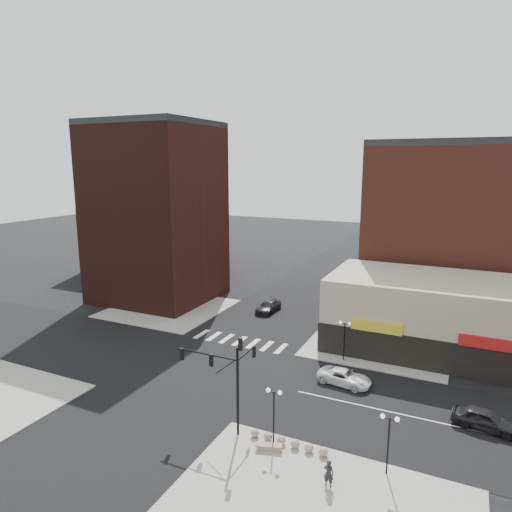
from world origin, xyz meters
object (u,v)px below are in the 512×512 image
at_px(traffic_signal, 228,369).
at_px(street_lamp_se_a, 274,402).
at_px(street_lamp_se_b, 389,430).
at_px(street_lamp_ne, 345,331).
at_px(dark_sedan_north, 268,307).
at_px(dark_sedan_east, 485,419).
at_px(stone_bench, 269,447).
at_px(white_suv, 345,377).
at_px(pedestrian, 329,473).

relative_size(traffic_signal, street_lamp_se_a, 1.87).
height_order(street_lamp_se_b, street_lamp_ne, same).
height_order(street_lamp_se_b, dark_sedan_north, street_lamp_se_b).
xyz_separation_m(street_lamp_se_b, dark_sedan_east, (5.88, 8.60, -2.48)).
relative_size(traffic_signal, dark_sedan_north, 1.52).
distance_m(street_lamp_se_a, street_lamp_ne, 16.03).
distance_m(street_lamp_se_a, dark_sedan_east, 16.51).
relative_size(street_lamp_se_a, stone_bench, 2.13).
bearing_deg(dark_sedan_east, white_suv, 84.18).
relative_size(street_lamp_ne, pedestrian, 2.30).
xyz_separation_m(street_lamp_se_a, street_lamp_ne, (1.00, 16.00, 0.00)).
bearing_deg(pedestrian, stone_bench, -17.70).
relative_size(street_lamp_se_a, street_lamp_ne, 1.00).
bearing_deg(stone_bench, street_lamp_se_b, -9.21).
distance_m(street_lamp_ne, white_suv, 5.66).
distance_m(traffic_signal, dark_sedan_north, 28.70).
xyz_separation_m(street_lamp_ne, dark_sedan_north, (-13.35, 11.23, -2.55)).
bearing_deg(traffic_signal, stone_bench, -16.93).
bearing_deg(street_lamp_ne, street_lamp_se_b, -66.37).
bearing_deg(stone_bench, street_lamp_se_a, 77.98).
bearing_deg(white_suv, pedestrian, -161.97).
xyz_separation_m(white_suv, stone_bench, (-2.26, -12.15, -0.33)).
distance_m(street_lamp_se_a, white_suv, 11.69).
relative_size(street_lamp_se_b, stone_bench, 2.13).
distance_m(street_lamp_se_a, pedestrian, 6.08).
distance_m(traffic_signal, white_suv, 13.28).
height_order(street_lamp_se_b, dark_sedan_east, street_lamp_se_b).
height_order(traffic_signal, pedestrian, traffic_signal).
bearing_deg(traffic_signal, white_suv, 60.94).
bearing_deg(stone_bench, dark_sedan_north, 97.35).
relative_size(pedestrian, stone_bench, 0.93).
xyz_separation_m(street_lamp_se_b, street_lamp_ne, (-7.00, 16.00, 0.00)).
height_order(pedestrian, stone_bench, pedestrian).
distance_m(dark_sedan_east, dark_sedan_north, 32.17).
bearing_deg(street_lamp_se_a, white_suv, 78.15).
bearing_deg(street_lamp_se_b, dark_sedan_east, 55.63).
bearing_deg(pedestrian, street_lamp_se_a, -27.01).
bearing_deg(white_suv, street_lamp_se_a, 175.76).
xyz_separation_m(traffic_signal, street_lamp_ne, (4.76, 15.83, -1.67)).
height_order(dark_sedan_east, dark_sedan_north, dark_sedan_east).
height_order(street_lamp_se_b, pedestrian, street_lamp_se_b).
relative_size(dark_sedan_north, stone_bench, 2.62).
bearing_deg(street_lamp_ne, stone_bench, -93.11).
height_order(street_lamp_se_a, stone_bench, street_lamp_se_a).
distance_m(white_suv, stone_bench, 12.37).
bearing_deg(white_suv, street_lamp_ne, 23.06).
xyz_separation_m(traffic_signal, pedestrian, (8.67, -2.95, -3.94)).
xyz_separation_m(dark_sedan_east, dark_sedan_north, (-26.22, 18.63, -0.06)).
bearing_deg(street_lamp_se_b, dark_sedan_north, 126.77).
xyz_separation_m(street_lamp_se_b, dark_sedan_north, (-20.35, 27.23, -2.55)).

